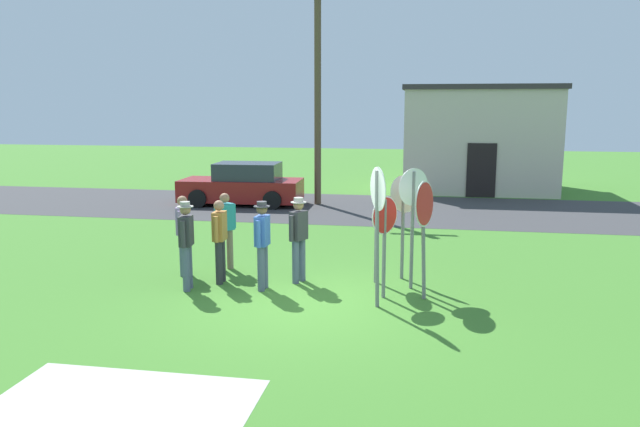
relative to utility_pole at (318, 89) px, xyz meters
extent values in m
plane|color=#3D7528|center=(1.79, -11.30, -4.08)|extent=(80.00, 80.00, 0.00)
cube|color=#38383A|center=(1.79, -0.67, -4.08)|extent=(60.00, 6.40, 0.01)
cube|color=#ADAAA3|center=(0.36, -15.60, -4.08)|extent=(3.20, 2.40, 0.01)
cube|color=beige|center=(5.94, 5.26, -2.02)|extent=(6.01, 5.01, 4.14)
cube|color=#383333|center=(5.94, 5.26, 0.15)|extent=(6.21, 5.21, 0.20)
cube|color=black|center=(5.94, 2.73, -3.03)|extent=(1.10, 0.08, 2.10)
cylinder|color=brown|center=(0.00, 0.00, -0.18)|extent=(0.24, 0.24, 7.81)
cube|color=maroon|center=(-2.70, -0.55, -3.56)|extent=(4.37, 1.96, 0.76)
cube|color=#2D333D|center=(-2.45, -0.54, -2.88)|extent=(2.29, 1.61, 0.60)
cylinder|color=black|center=(-4.00, -1.50, -3.76)|extent=(0.65, 0.24, 0.64)
cylinder|color=black|center=(-4.07, 0.30, -3.76)|extent=(0.65, 0.24, 0.64)
cylinder|color=black|center=(-1.34, -1.40, -3.76)|extent=(0.65, 0.24, 0.64)
cylinder|color=black|center=(-1.40, 0.40, -3.76)|extent=(0.65, 0.24, 0.64)
cylinder|color=slate|center=(3.44, -9.25, -3.04)|extent=(0.10, 0.10, 2.09)
cylinder|color=white|center=(3.44, -9.25, -2.31)|extent=(0.57, 0.52, 0.76)
cylinder|color=red|center=(3.44, -9.24, -2.31)|extent=(0.53, 0.49, 0.70)
cylinder|color=slate|center=(3.15, -10.59, -3.15)|extent=(0.10, 0.10, 1.86)
cylinder|color=white|center=(3.15, -10.59, -2.52)|extent=(0.42, 0.59, 0.71)
cylinder|color=red|center=(3.16, -10.60, -2.52)|extent=(0.39, 0.55, 0.66)
cylinder|color=slate|center=(3.07, -11.16, -2.86)|extent=(0.13, 0.11, 2.45)
cylinder|color=white|center=(3.07, -11.16, -1.96)|extent=(0.34, 0.71, 0.77)
cylinder|color=red|center=(3.08, -11.16, -1.96)|extent=(0.32, 0.66, 0.71)
cylinder|color=slate|center=(3.64, -9.92, -2.93)|extent=(0.10, 0.10, 2.31)
cylinder|color=white|center=(3.64, -9.92, -2.08)|extent=(0.54, 0.49, 0.72)
cylinder|color=red|center=(3.64, -9.91, -2.08)|extent=(0.50, 0.46, 0.67)
cylinder|color=slate|center=(3.87, -10.53, -3.02)|extent=(0.17, 0.12, 2.14)
cylinder|color=white|center=(3.87, -10.53, -2.30)|extent=(0.35, 0.80, 0.84)
cylinder|color=red|center=(3.87, -10.54, -2.30)|extent=(0.33, 0.75, 0.78)
cylinder|color=slate|center=(2.93, -9.63, -3.07)|extent=(0.07, 0.07, 2.04)
cylinder|color=white|center=(2.93, -9.63, -2.42)|extent=(0.04, 0.90, 0.90)
cylinder|color=red|center=(2.94, -9.63, -2.42)|extent=(0.04, 0.84, 0.84)
cylinder|color=#7A6B56|center=(-0.31, -9.12, -3.64)|extent=(0.14, 0.14, 0.88)
cylinder|color=#7A6B56|center=(-0.43, -9.30, -3.64)|extent=(0.14, 0.14, 0.88)
cube|color=teal|center=(-0.37, -9.21, -2.91)|extent=(0.38, 0.42, 0.58)
cylinder|color=teal|center=(-0.24, -9.01, -2.93)|extent=(0.09, 0.09, 0.52)
cylinder|color=teal|center=(-0.50, -9.41, -2.93)|extent=(0.09, 0.09, 0.52)
sphere|color=#9E7051|center=(-0.37, -9.21, -2.50)|extent=(0.21, 0.21, 0.21)
cylinder|color=#4C5670|center=(-0.65, -10.65, -3.64)|extent=(0.14, 0.14, 0.88)
cylinder|color=#4C5670|center=(-0.62, -10.87, -3.64)|extent=(0.14, 0.14, 0.88)
cube|color=#333338|center=(-0.64, -10.76, -2.91)|extent=(0.27, 0.39, 0.58)
cylinder|color=#333338|center=(-0.67, -10.52, -2.93)|extent=(0.09, 0.09, 0.52)
cylinder|color=#333338|center=(-0.60, -11.00, -2.93)|extent=(0.09, 0.09, 0.52)
sphere|color=#9E7051|center=(-0.64, -10.76, -2.50)|extent=(0.21, 0.21, 0.21)
cylinder|color=gray|center=(-0.64, -10.76, -2.44)|extent=(0.32, 0.31, 0.02)
cylinder|color=gray|center=(-0.64, -10.76, -2.39)|extent=(0.19, 0.19, 0.09)
cylinder|color=#4C5670|center=(1.43, -9.77, -3.64)|extent=(0.14, 0.14, 0.88)
cylinder|color=#4C5670|center=(1.34, -9.97, -3.64)|extent=(0.14, 0.14, 0.88)
cube|color=#333338|center=(1.39, -9.87, -2.91)|extent=(0.35, 0.42, 0.58)
cylinder|color=#333338|center=(1.49, -9.65, -2.93)|extent=(0.09, 0.09, 0.52)
cylinder|color=#333338|center=(1.29, -10.08, -2.93)|extent=(0.09, 0.09, 0.52)
sphere|color=#9E7051|center=(1.39, -9.87, -2.50)|extent=(0.21, 0.21, 0.21)
cylinder|color=gray|center=(1.39, -9.87, -2.44)|extent=(0.31, 0.31, 0.02)
cylinder|color=gray|center=(1.39, -9.87, -2.39)|extent=(0.19, 0.19, 0.09)
cylinder|color=#2D2D33|center=(-0.17, -10.08, -3.64)|extent=(0.14, 0.14, 0.88)
cylinder|color=#2D2D33|center=(-0.15, -10.30, -3.64)|extent=(0.14, 0.14, 0.88)
cube|color=#B27533|center=(-0.16, -10.19, -2.91)|extent=(0.24, 0.37, 0.58)
cylinder|color=#B27533|center=(-0.17, -9.95, -2.93)|extent=(0.09, 0.09, 0.52)
cylinder|color=#B27533|center=(-0.15, -10.43, -2.93)|extent=(0.09, 0.09, 0.52)
sphere|color=#9E7051|center=(-0.16, -10.19, -2.50)|extent=(0.21, 0.21, 0.21)
cylinder|color=#4C5670|center=(-1.13, -9.64, -3.64)|extent=(0.14, 0.14, 0.88)
cylinder|color=#4C5670|center=(-1.10, -9.86, -3.64)|extent=(0.14, 0.14, 0.88)
cube|color=#9E7AB2|center=(-1.12, -9.75, -2.91)|extent=(0.27, 0.39, 0.58)
cylinder|color=#9E7AB2|center=(-1.15, -9.51, -2.93)|extent=(0.09, 0.09, 0.52)
cylinder|color=#9E7AB2|center=(-1.08, -9.98, -2.93)|extent=(0.09, 0.09, 0.52)
sphere|color=#9E7051|center=(-1.12, -9.75, -2.50)|extent=(0.21, 0.21, 0.21)
cylinder|color=#4C5670|center=(0.80, -10.37, -3.64)|extent=(0.14, 0.14, 0.88)
cylinder|color=#4C5670|center=(0.79, -10.59, -3.64)|extent=(0.14, 0.14, 0.88)
cube|color=#3860B7|center=(0.80, -10.48, -2.91)|extent=(0.23, 0.37, 0.58)
cylinder|color=#3860B7|center=(0.81, -10.24, -2.93)|extent=(0.09, 0.09, 0.52)
cylinder|color=#3860B7|center=(0.79, -10.72, -2.93)|extent=(0.09, 0.09, 0.52)
sphere|color=brown|center=(0.80, -10.48, -2.50)|extent=(0.21, 0.21, 0.21)
cylinder|color=#333338|center=(0.80, -10.48, -2.44)|extent=(0.31, 0.31, 0.02)
cylinder|color=#333338|center=(0.80, -10.48, -2.39)|extent=(0.19, 0.19, 0.09)
camera|label=1|loc=(3.91, -21.72, -0.52)|focal=34.60mm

